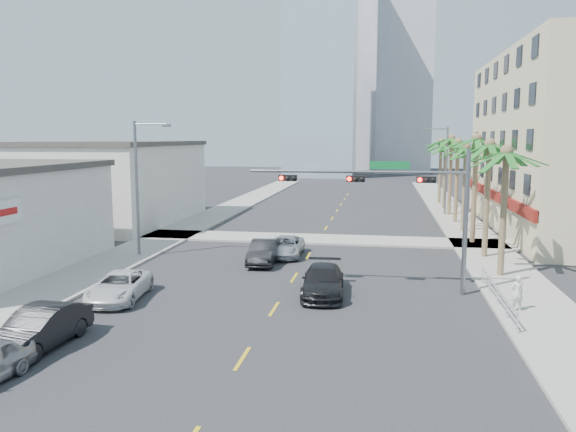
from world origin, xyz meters
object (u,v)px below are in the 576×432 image
at_px(car_lane_left, 263,252).
at_px(car_lane_center, 285,246).
at_px(car_lane_right, 323,281).
at_px(pedestrian, 517,293).
at_px(traffic_signal_mast, 401,195).
at_px(car_parked_far, 119,286).
at_px(car_parked_mid, 40,328).

xyz_separation_m(car_lane_left, car_lane_center, (0.99, 2.45, -0.08)).
bearing_deg(car_lane_left, car_lane_right, -58.78).
distance_m(car_lane_left, car_lane_center, 2.64).
bearing_deg(pedestrian, car_lane_center, -56.71).
xyz_separation_m(traffic_signal_mast, car_lane_right, (-3.78, -1.25, -4.32)).
bearing_deg(car_parked_far, traffic_signal_mast, 8.27).
relative_size(traffic_signal_mast, car_lane_right, 2.18).
height_order(car_parked_far, car_lane_center, car_parked_far).
bearing_deg(car_lane_right, traffic_signal_mast, 14.56).
xyz_separation_m(car_parked_far, car_lane_right, (9.80, 2.47, 0.06)).
distance_m(car_parked_far, pedestrian, 18.80).
relative_size(car_parked_mid, pedestrian, 2.91).
relative_size(car_lane_left, car_lane_center, 0.94).
height_order(car_parked_mid, pedestrian, pedestrian).
xyz_separation_m(car_lane_right, pedestrian, (8.98, -1.52, 0.23)).
xyz_separation_m(traffic_signal_mast, car_parked_mid, (-13.58, -10.25, -4.28)).
relative_size(car_lane_left, car_lane_right, 0.88).
distance_m(car_lane_center, car_lane_right, 9.66).
height_order(car_parked_mid, car_lane_center, car_parked_mid).
relative_size(traffic_signal_mast, car_lane_center, 2.34).
bearing_deg(pedestrian, traffic_signal_mast, -44.70).
height_order(car_lane_left, pedestrian, pedestrian).
distance_m(traffic_signal_mast, car_parked_far, 14.75).
xyz_separation_m(traffic_signal_mast, car_lane_center, (-7.28, 7.75, -4.40)).
height_order(car_parked_far, car_lane_left, car_lane_left).
height_order(car_parked_far, car_lane_right, car_lane_right).
bearing_deg(pedestrian, car_lane_left, -47.51).
height_order(car_lane_center, car_lane_right, car_lane_right).
bearing_deg(car_parked_far, car_lane_center, 54.16).
bearing_deg(car_parked_far, car_parked_mid, -97.08).
relative_size(car_parked_far, pedestrian, 2.97).
bearing_deg(car_lane_right, car_lane_left, 120.66).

